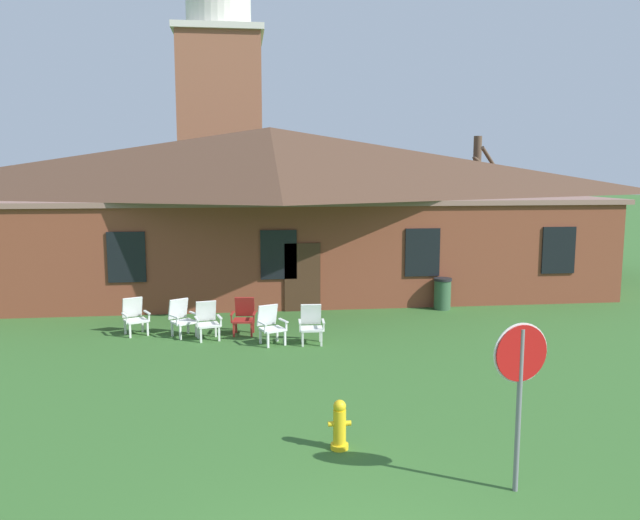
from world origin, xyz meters
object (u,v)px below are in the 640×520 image
object	(u,v)px
lawn_chair_near_door	(182,317)
trash_bin	(442,293)
lawn_chair_left_end	(207,320)
lawn_chair_far_side	(311,323)
lawn_chair_by_porch	(135,315)
stop_sign	(520,373)
lawn_chair_right_end	(270,324)
lawn_chair_middle	(244,315)
fire_hydrant	(340,426)

from	to	relation	value
lawn_chair_near_door	trash_bin	world-z (taller)	trash_bin
lawn_chair_left_end	trash_bin	xyz separation A→B (m)	(7.07, 2.66, -0.00)
lawn_chair_far_side	trash_bin	distance (m)	5.60
lawn_chair_by_porch	trash_bin	world-z (taller)	trash_bin
stop_sign	lawn_chair_right_end	world-z (taller)	stop_sign
lawn_chair_middle	fire_hydrant	size ratio (longest dim) A/B	1.21
lawn_chair_by_porch	lawn_chair_far_side	xyz separation A→B (m)	(4.53, -1.43, 0.00)
lawn_chair_far_side	fire_hydrant	distance (m)	6.18
stop_sign	lawn_chair_middle	xyz separation A→B (m)	(-3.59, 8.86, -1.15)
lawn_chair_right_end	fire_hydrant	xyz separation A→B (m)	(0.78, -6.25, -0.12)
stop_sign	lawn_chair_left_end	world-z (taller)	stop_sign
lawn_chair_middle	lawn_chair_far_side	distance (m)	2.00
stop_sign	trash_bin	world-z (taller)	stop_sign
stop_sign	lawn_chair_near_door	size ratio (longest dim) A/B	2.42
lawn_chair_by_porch	fire_hydrant	distance (m)	8.74
lawn_chair_by_porch	fire_hydrant	world-z (taller)	lawn_chair_by_porch
lawn_chair_near_door	lawn_chair_right_end	xyz separation A→B (m)	(2.27, -1.04, 0.00)
lawn_chair_near_door	trash_bin	distance (m)	8.08
lawn_chair_by_porch	lawn_chair_near_door	xyz separation A→B (m)	(1.25, -0.32, 0.00)
lawn_chair_middle	trash_bin	distance (m)	6.54
lawn_chair_middle	lawn_chair_by_porch	bearing A→B (deg)	173.57
lawn_chair_far_side	trash_bin	world-z (taller)	trash_bin
fire_hydrant	lawn_chair_left_end	bearing A→B (deg)	108.95
lawn_chair_near_door	lawn_chair_left_end	world-z (taller)	same
lawn_chair_middle	lawn_chair_far_side	bearing A→B (deg)	-33.58
lawn_chair_far_side	lawn_chair_right_end	bearing A→B (deg)	176.15
lawn_chair_middle	trash_bin	size ratio (longest dim) A/B	0.98
lawn_chair_far_side	lawn_chair_near_door	bearing A→B (deg)	161.30
trash_bin	lawn_chair_right_end	bearing A→B (deg)	-148.89
lawn_chair_right_end	trash_bin	size ratio (longest dim) A/B	0.98
lawn_chair_right_end	fire_hydrant	world-z (taller)	lawn_chair_right_end
stop_sign	fire_hydrant	distance (m)	2.96
lawn_chair_left_end	lawn_chair_far_side	bearing A→B (deg)	-15.53
fire_hydrant	lawn_chair_near_door	bearing A→B (deg)	112.70
lawn_chair_right_end	trash_bin	xyz separation A→B (m)	(5.49, 3.31, -0.00)
lawn_chair_middle	trash_bin	world-z (taller)	trash_bin
stop_sign	lawn_chair_middle	world-z (taller)	stop_sign
lawn_chair_by_porch	lawn_chair_near_door	bearing A→B (deg)	-14.26
stop_sign	lawn_chair_far_side	size ratio (longest dim) A/B	2.42
stop_sign	lawn_chair_by_porch	world-z (taller)	stop_sign
lawn_chair_by_porch	stop_sign	bearing A→B (deg)	-54.90
lawn_chair_left_end	fire_hydrant	world-z (taller)	lawn_chair_left_end
lawn_chair_left_end	lawn_chair_right_end	xyz separation A→B (m)	(1.59, -0.66, 0.00)
stop_sign	fire_hydrant	xyz separation A→B (m)	(-2.16, 1.58, -1.27)
trash_bin	lawn_chair_far_side	bearing A→B (deg)	-142.89
lawn_chair_left_end	lawn_chair_far_side	distance (m)	2.70
lawn_chair_right_end	fire_hydrant	distance (m)	6.30
lawn_chair_by_porch	fire_hydrant	xyz separation A→B (m)	(4.30, -7.61, -0.12)
lawn_chair_near_door	lawn_chair_left_end	bearing A→B (deg)	-29.74
stop_sign	lawn_chair_by_porch	distance (m)	11.29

